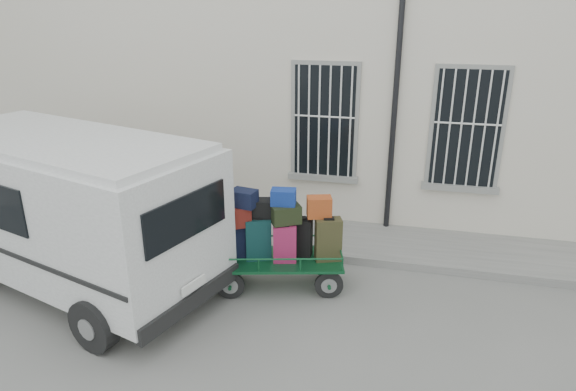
# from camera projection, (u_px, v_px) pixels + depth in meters

# --- Properties ---
(ground) EXTENTS (80.00, 80.00, 0.00)m
(ground) POSITION_uv_depth(u_px,v_px,m) (314.00, 301.00, 8.20)
(ground) COLOR slate
(ground) RESTS_ON ground
(building) EXTENTS (24.00, 5.15, 6.00)m
(building) POSITION_uv_depth(u_px,v_px,m) (360.00, 69.00, 12.14)
(building) COLOR beige
(building) RESTS_ON ground
(sidewalk) EXTENTS (24.00, 1.70, 0.15)m
(sidewalk) POSITION_uv_depth(u_px,v_px,m) (335.00, 239.00, 10.18)
(sidewalk) COLOR slate
(sidewalk) RESTS_ON ground
(luggage_cart) EXTENTS (2.45, 1.40, 1.72)m
(luggage_cart) POSITION_uv_depth(u_px,v_px,m) (277.00, 237.00, 8.30)
(luggage_cart) COLOR black
(luggage_cart) RESTS_ON ground
(van) EXTENTS (5.45, 3.52, 2.56)m
(van) POSITION_uv_depth(u_px,v_px,m) (69.00, 204.00, 8.17)
(van) COLOR silver
(van) RESTS_ON ground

